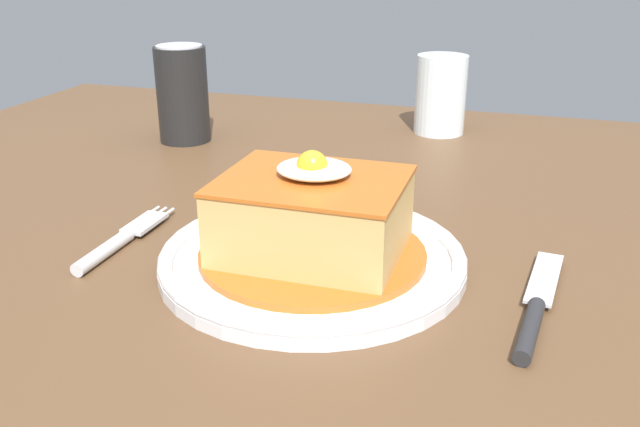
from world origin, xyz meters
The scene contains 7 objects.
dining_table centered at (0.00, 0.00, 0.66)m, with size 1.18×1.03×0.77m.
main_plate centered at (0.04, -0.07, 0.78)m, with size 0.25×0.25×0.02m.
sandwich_meal centered at (0.04, -0.07, 0.82)m, with size 0.18×0.18×0.09m.
fork centered at (-0.13, -0.09, 0.78)m, with size 0.02×0.14×0.01m.
knife centered at (0.22, -0.11, 0.78)m, with size 0.03×0.17×0.01m.
soda_can centered at (-0.23, 0.23, 0.84)m, with size 0.07×0.07×0.12m.
drinking_glass centered at (0.08, 0.37, 0.82)m, with size 0.07×0.07×0.10m.
Camera 1 is at (0.20, -0.55, 1.03)m, focal length 38.49 mm.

